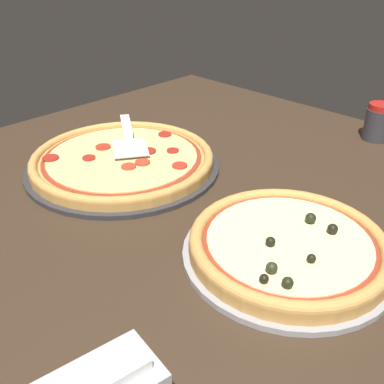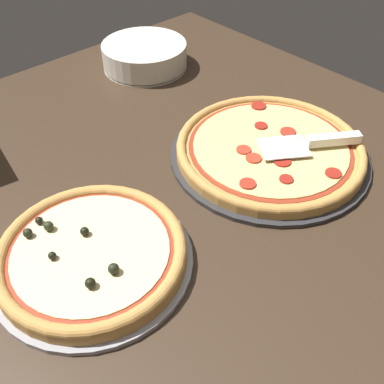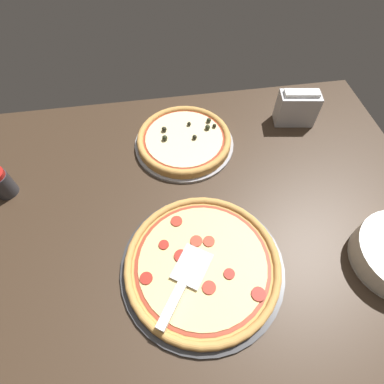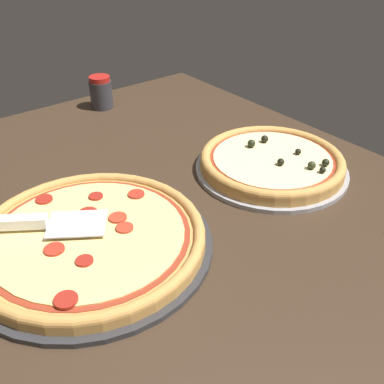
{
  "view_description": "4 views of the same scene",
  "coord_description": "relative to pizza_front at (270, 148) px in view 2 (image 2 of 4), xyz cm",
  "views": [
    {
      "loc": [
        50.38,
        60.39,
        45.57
      ],
      "look_at": [
        -2.64,
        8.59,
        3.0
      ],
      "focal_mm": 42.0,
      "sensor_mm": 36.0,
      "label": 1
    },
    {
      "loc": [
        -48.76,
        51.1,
        60.83
      ],
      "look_at": [
        -2.64,
        8.59,
        3.0
      ],
      "focal_mm": 42.0,
      "sensor_mm": 36.0,
      "label": 2
    },
    {
      "loc": [
        -10.27,
        -41.12,
        76.67
      ],
      "look_at": [
        -2.64,
        8.59,
        3.0
      ],
      "focal_mm": 28.0,
      "sensor_mm": 36.0,
      "label": 3
    },
    {
      "loc": [
        55.5,
        -37.58,
        51.33
      ],
      "look_at": [
        -2.64,
        8.59,
        3.0
      ],
      "focal_mm": 42.0,
      "sensor_mm": 36.0,
      "label": 4
    }
  ],
  "objects": [
    {
      "name": "pizza_pan_back",
      "position": [
        1.34,
        44.44,
        -1.89
      ],
      "size": [
        34.03,
        34.03,
        1.0
      ],
      "primitive_type": "cylinder",
      "color": "#939399",
      "rests_on": "ground_plane"
    },
    {
      "name": "serving_spatula",
      "position": [
        -7.34,
        -7.31,
        2.13
      ],
      "size": [
        16.29,
        20.76,
        2.0
      ],
      "color": "silver",
      "rests_on": "pizza_front"
    },
    {
      "name": "pizza_pan_front",
      "position": [
        0.01,
        -0.0,
        -1.89
      ],
      "size": [
        42.99,
        42.99,
        1.0
      ],
      "primitive_type": "cylinder",
      "color": "#2D2D30",
      "rests_on": "ground_plane"
    },
    {
      "name": "plate_stack",
      "position": [
        51.0,
        -6.03,
        1.11
      ],
      "size": [
        23.62,
        23.62,
        7.0
      ],
      "color": "silver",
      "rests_on": "ground_plane"
    },
    {
      "name": "pizza_back",
      "position": [
        1.35,
        44.46,
        0.27
      ],
      "size": [
        31.99,
        31.99,
        4.33
      ],
      "color": "#C68E47",
      "rests_on": "pizza_pan_back"
    },
    {
      "name": "pizza_front",
      "position": [
        0.0,
        0.0,
        0.0
      ],
      "size": [
        40.41,
        40.41,
        2.75
      ],
      "color": "#C68E47",
      "rests_on": "pizza_pan_front"
    },
    {
      "name": "ground_plane",
      "position": [
        3.31,
        13.62,
        -4.19
      ],
      "size": [
        138.96,
        113.99,
        3.6
      ],
      "primitive_type": "cube",
      "color": "#38281C"
    }
  ]
}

